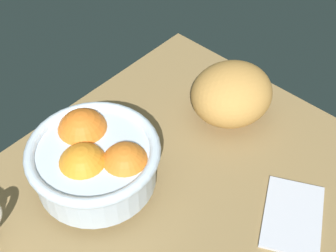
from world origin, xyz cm
name	(u,v)px	position (x,y,z in cm)	size (l,w,h in cm)	color
ground_plane	(155,219)	(0.00, 0.00, -1.50)	(69.46, 52.21, 3.00)	olive
fruit_bowl	(95,160)	(-1.70, 9.89, 5.56)	(19.05, 19.05, 10.35)	silver
bread_loaf	(232,94)	(23.09, 4.25, 4.83)	(13.86, 12.56, 9.67)	#C38B43
napkin_spare	(293,215)	(12.77, -14.95, 0.47)	(12.22, 8.11, 0.93)	silver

